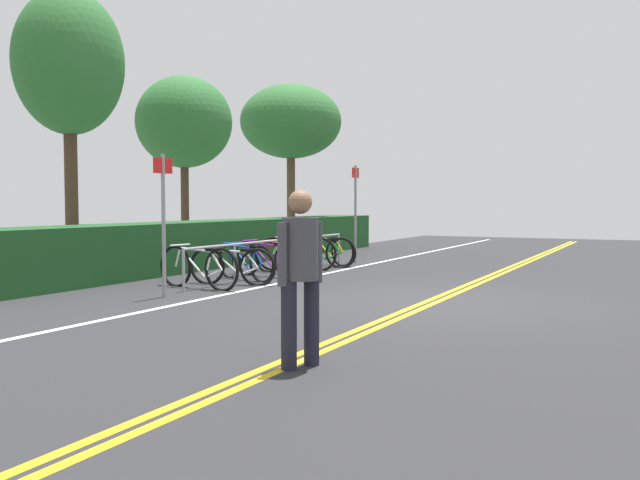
{
  "coord_description": "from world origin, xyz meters",
  "views": [
    {
      "loc": [
        -9.72,
        -3.05,
        1.46
      ],
      "look_at": [
        0.7,
        2.23,
        0.82
      ],
      "focal_mm": 38.24,
      "sensor_mm": 36.0,
      "label": 1
    }
  ],
  "objects_px": {
    "bicycle_0": "(198,267)",
    "sign_post_far": "(355,204)",
    "pedestrian": "(300,267)",
    "bicycle_3": "(267,259)",
    "bicycle_5": "(297,254)",
    "tree_far_right": "(184,123)",
    "tree_extra": "(291,122)",
    "tree_mid": "(69,64)",
    "bicycle_4": "(286,257)",
    "sign_post_near": "(163,211)",
    "bicycle_7": "(327,250)",
    "bicycle_1": "(232,266)",
    "bike_rack": "(276,248)",
    "bicycle_6": "(319,252)",
    "bicycle_2": "(245,262)"
  },
  "relations": [
    {
      "from": "tree_extra",
      "to": "tree_far_right",
      "type": "bearing_deg",
      "value": 169.32
    },
    {
      "from": "bicycle_1",
      "to": "tree_far_right",
      "type": "relative_size",
      "value": 0.35
    },
    {
      "from": "sign_post_near",
      "to": "tree_mid",
      "type": "distance_m",
      "value": 5.5
    },
    {
      "from": "bicycle_6",
      "to": "bicycle_7",
      "type": "bearing_deg",
      "value": 9.83
    },
    {
      "from": "bicycle_4",
      "to": "bicycle_7",
      "type": "relative_size",
      "value": 1.03
    },
    {
      "from": "bike_rack",
      "to": "bicycle_6",
      "type": "xyz_separation_m",
      "value": [
        1.85,
        -0.04,
        -0.21
      ]
    },
    {
      "from": "tree_mid",
      "to": "tree_extra",
      "type": "height_order",
      "value": "tree_mid"
    },
    {
      "from": "bicycle_7",
      "to": "bicycle_0",
      "type": "bearing_deg",
      "value": -179.86
    },
    {
      "from": "bicycle_1",
      "to": "bicycle_4",
      "type": "relative_size",
      "value": 0.98
    },
    {
      "from": "bike_rack",
      "to": "tree_extra",
      "type": "bearing_deg",
      "value": 27.05
    },
    {
      "from": "bicycle_0",
      "to": "bicycle_5",
      "type": "xyz_separation_m",
      "value": [
        3.5,
        0.01,
        -0.0
      ]
    },
    {
      "from": "bicycle_5",
      "to": "sign_post_near",
      "type": "distance_m",
      "value": 4.72
    },
    {
      "from": "bicycle_0",
      "to": "sign_post_far",
      "type": "bearing_deg",
      "value": -3.36
    },
    {
      "from": "bicycle_4",
      "to": "sign_post_near",
      "type": "relative_size",
      "value": 0.76
    },
    {
      "from": "bike_rack",
      "to": "bicycle_1",
      "type": "bearing_deg",
      "value": -175.24
    },
    {
      "from": "bicycle_0",
      "to": "bicycle_6",
      "type": "distance_m",
      "value": 4.36
    },
    {
      "from": "sign_post_near",
      "to": "tree_extra",
      "type": "bearing_deg",
      "value": 19.09
    },
    {
      "from": "bicycle_4",
      "to": "tree_mid",
      "type": "xyz_separation_m",
      "value": [
        -1.92,
        4.04,
        3.98
      ]
    },
    {
      "from": "bicycle_3",
      "to": "tree_far_right",
      "type": "bearing_deg",
      "value": 55.84
    },
    {
      "from": "sign_post_near",
      "to": "bicycle_5",
      "type": "bearing_deg",
      "value": 2.5
    },
    {
      "from": "bike_rack",
      "to": "bicycle_2",
      "type": "bearing_deg",
      "value": 177.7
    },
    {
      "from": "bicycle_3",
      "to": "bicycle_4",
      "type": "height_order",
      "value": "bicycle_3"
    },
    {
      "from": "bicycle_3",
      "to": "bicycle_5",
      "type": "distance_m",
      "value": 1.37
    },
    {
      "from": "bicycle_5",
      "to": "tree_far_right",
      "type": "xyz_separation_m",
      "value": [
        1.56,
        4.23,
        3.21
      ]
    },
    {
      "from": "bicycle_3",
      "to": "tree_extra",
      "type": "xyz_separation_m",
      "value": [
        7.21,
        3.5,
        3.63
      ]
    },
    {
      "from": "bicycle_4",
      "to": "pedestrian",
      "type": "relative_size",
      "value": 1.07
    },
    {
      "from": "pedestrian",
      "to": "tree_extra",
      "type": "xyz_separation_m",
      "value": [
        13.48,
        7.67,
        3.09
      ]
    },
    {
      "from": "bicycle_6",
      "to": "tree_far_right",
      "type": "height_order",
      "value": "tree_far_right"
    },
    {
      "from": "bike_rack",
      "to": "sign_post_far",
      "type": "bearing_deg",
      "value": -4.85
    },
    {
      "from": "bicycle_3",
      "to": "pedestrian",
      "type": "distance_m",
      "value": 7.54
    },
    {
      "from": "bike_rack",
      "to": "bicycle_2",
      "type": "xyz_separation_m",
      "value": [
        -1.07,
        0.04,
        -0.21
      ]
    },
    {
      "from": "bicycle_0",
      "to": "bicycle_4",
      "type": "relative_size",
      "value": 1.08
    },
    {
      "from": "bicycle_2",
      "to": "pedestrian",
      "type": "xyz_separation_m",
      "value": [
        -5.57,
        -4.22,
        0.56
      ]
    },
    {
      "from": "pedestrian",
      "to": "bicycle_3",
      "type": "bearing_deg",
      "value": 33.6
    },
    {
      "from": "tree_mid",
      "to": "tree_far_right",
      "type": "distance_m",
      "value": 4.21
    },
    {
      "from": "bicycle_1",
      "to": "tree_far_right",
      "type": "distance_m",
      "value": 7.01
    },
    {
      "from": "bicycle_3",
      "to": "sign_post_near",
      "type": "xyz_separation_m",
      "value": [
        -3.25,
        -0.12,
        0.98
      ]
    },
    {
      "from": "bike_rack",
      "to": "bicycle_4",
      "type": "height_order",
      "value": "bike_rack"
    },
    {
      "from": "bicycle_2",
      "to": "bicycle_5",
      "type": "bearing_deg",
      "value": 0.76
    },
    {
      "from": "bicycle_5",
      "to": "tree_extra",
      "type": "bearing_deg",
      "value": 30.33
    },
    {
      "from": "bicycle_0",
      "to": "bicycle_4",
      "type": "bearing_deg",
      "value": -1.86
    },
    {
      "from": "bicycle_0",
      "to": "bicycle_4",
      "type": "xyz_separation_m",
      "value": [
        2.85,
        -0.09,
        -0.03
      ]
    },
    {
      "from": "bicycle_6",
      "to": "sign_post_near",
      "type": "height_order",
      "value": "sign_post_near"
    },
    {
      "from": "bicycle_1",
      "to": "bicycle_7",
      "type": "xyz_separation_m",
      "value": [
        4.29,
        0.22,
        0.01
      ]
    },
    {
      "from": "bicycle_7",
      "to": "bicycle_1",
      "type": "bearing_deg",
      "value": -177.04
    },
    {
      "from": "bicycle_1",
      "to": "bike_rack",
      "type": "bearing_deg",
      "value": 4.76
    },
    {
      "from": "bike_rack",
      "to": "bicycle_7",
      "type": "bearing_deg",
      "value": 1.66
    },
    {
      "from": "pedestrian",
      "to": "sign_post_far",
      "type": "xyz_separation_m",
      "value": [
        9.98,
        3.89,
        0.52
      ]
    },
    {
      "from": "bicycle_0",
      "to": "sign_post_near",
      "type": "distance_m",
      "value": 1.49
    },
    {
      "from": "bicycle_5",
      "to": "tree_far_right",
      "type": "relative_size",
      "value": 0.35
    }
  ]
}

